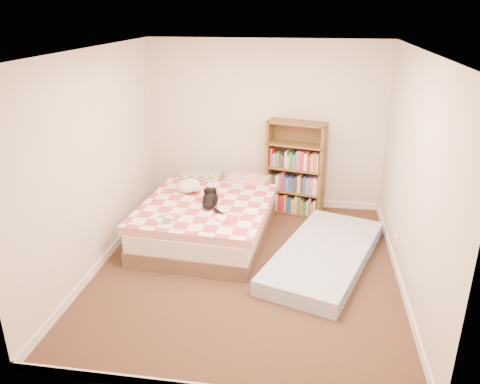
# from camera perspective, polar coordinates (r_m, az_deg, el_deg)

# --- Properties ---
(room) EXTENTS (3.51, 4.01, 2.51)m
(room) POSITION_cam_1_polar(r_m,az_deg,el_deg) (5.15, 0.96, 2.29)
(room) COLOR #412A1C
(room) RESTS_ON ground
(bed) EXTENTS (1.74, 2.29, 0.59)m
(bed) POSITION_cam_1_polar(r_m,az_deg,el_deg) (6.37, -3.67, -2.86)
(bed) COLOR brown
(bed) RESTS_ON room
(bookshelf) EXTENTS (0.90, 0.47, 1.40)m
(bookshelf) POSITION_cam_1_polar(r_m,az_deg,el_deg) (6.98, 6.70, 1.57)
(bookshelf) COLOR #4E351A
(bookshelf) RESTS_ON room
(floor_mattress) EXTENTS (1.58, 2.31, 0.19)m
(floor_mattress) POSITION_cam_1_polar(r_m,az_deg,el_deg) (5.82, 10.23, -7.60)
(floor_mattress) COLOR #6D8DB6
(floor_mattress) RESTS_ON room
(black_cat) EXTENTS (0.29, 0.73, 0.17)m
(black_cat) POSITION_cam_1_polar(r_m,az_deg,el_deg) (6.02, -3.54, -0.91)
(black_cat) COLOR black
(black_cat) RESTS_ON bed
(white_dog) EXTENTS (0.40, 0.42, 0.17)m
(white_dog) POSITION_cam_1_polar(r_m,az_deg,el_deg) (6.47, -6.26, 0.75)
(white_dog) COLOR silver
(white_dog) RESTS_ON bed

